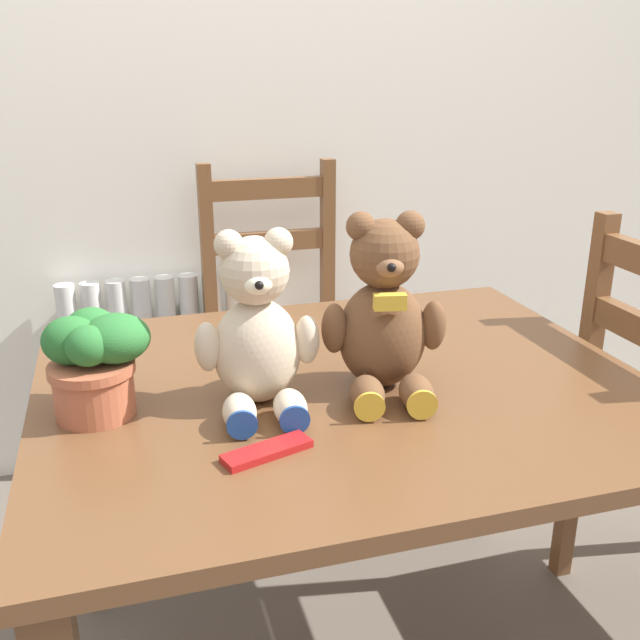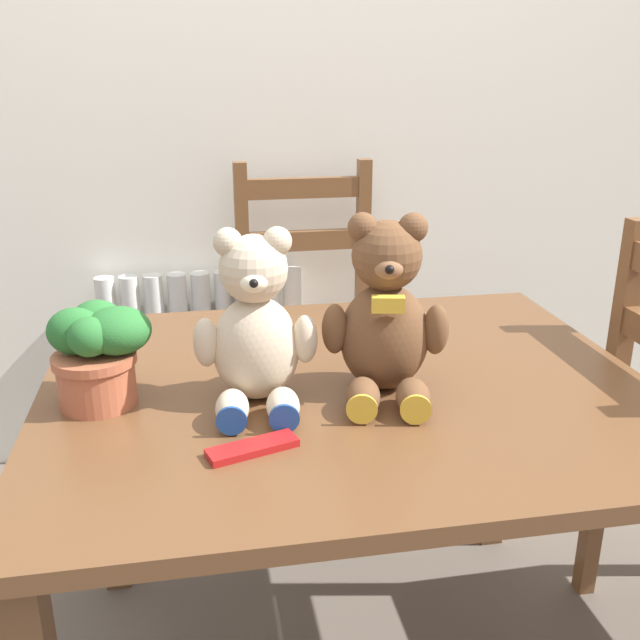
{
  "view_description": "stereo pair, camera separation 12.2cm",
  "coord_description": "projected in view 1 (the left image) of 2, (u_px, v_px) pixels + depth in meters",
  "views": [
    {
      "loc": [
        -0.38,
        -0.69,
        1.25
      ],
      "look_at": [
        -0.06,
        0.42,
        0.84
      ],
      "focal_mm": 40.0,
      "sensor_mm": 36.0,
      "label": 1
    },
    {
      "loc": [
        -0.26,
        -0.71,
        1.25
      ],
      "look_at": [
        -0.06,
        0.42,
        0.84
      ],
      "focal_mm": 40.0,
      "sensor_mm": 36.0,
      "label": 2
    }
  ],
  "objects": [
    {
      "name": "wall_back",
      "position": [
        231.0,
        47.0,
        2.09
      ],
      "size": [
        8.0,
        0.04,
        2.6
      ],
      "primitive_type": "cube",
      "color": "silver",
      "rests_on": "ground_plane"
    },
    {
      "name": "dining_table",
      "position": [
        344.0,
        429.0,
        1.35
      ],
      "size": [
        1.1,
        0.9,
        0.7
      ],
      "color": "brown",
      "rests_on": "ground_plane"
    },
    {
      "name": "radiator",
      "position": [
        172.0,
        382.0,
        2.31
      ],
      "size": [
        0.66,
        0.1,
        0.64
      ],
      "color": "silver",
      "rests_on": "ground_plane"
    },
    {
      "name": "wooden_chair_behind",
      "position": [
        280.0,
        339.0,
        2.17
      ],
      "size": [
        0.42,
        0.41,
        0.98
      ],
      "rotation": [
        0.0,
        0.0,
        3.14
      ],
      "color": "brown",
      "rests_on": "ground_plane"
    },
    {
      "name": "teddy_bear_right",
      "position": [
        384.0,
        315.0,
        1.24
      ],
      "size": [
        0.22,
        0.24,
        0.32
      ],
      "rotation": [
        0.0,
        0.0,
        2.94
      ],
      "color": "brown",
      "rests_on": "dining_table"
    },
    {
      "name": "teddy_bear_left",
      "position": [
        257.0,
        332.0,
        1.18
      ],
      "size": [
        0.21,
        0.22,
        0.3
      ],
      "rotation": [
        0.0,
        0.0,
        3.05
      ],
      "color": "beige",
      "rests_on": "dining_table"
    },
    {
      "name": "chocolate_bar",
      "position": [
        267.0,
        451.0,
        1.06
      ],
      "size": [
        0.14,
        0.08,
        0.01
      ],
      "primitive_type": "cube",
      "rotation": [
        0.0,
        0.0,
        0.31
      ],
      "color": "red",
      "rests_on": "dining_table"
    },
    {
      "name": "potted_plant",
      "position": [
        95.0,
        358.0,
        1.16
      ],
      "size": [
        0.17,
        0.16,
        0.17
      ],
      "color": "#B25B3D",
      "rests_on": "dining_table"
    }
  ]
}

